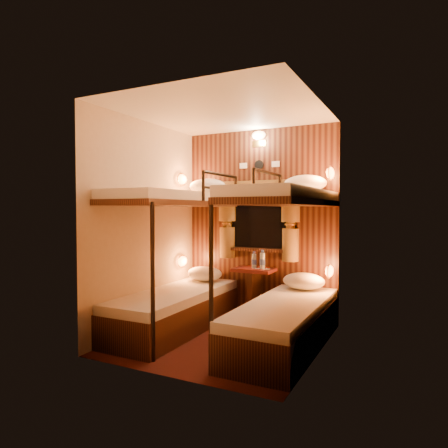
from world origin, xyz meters
The scene contains 22 objects.
floor centered at (0.00, 0.00, 0.00)m, with size 2.10×2.10×0.00m, color #3E1111.
ceiling centered at (0.00, 0.00, 2.40)m, with size 2.10×2.10×0.00m, color silver.
wall_back centered at (0.00, 1.05, 1.20)m, with size 2.40×2.40×0.00m, color #C6B293.
wall_front centered at (0.00, -1.05, 1.20)m, with size 2.40×2.40×0.00m, color #C6B293.
wall_left centered at (-1.00, 0.00, 1.20)m, with size 2.40×2.40×0.00m, color #C6B293.
wall_right centered at (1.00, 0.00, 1.20)m, with size 2.40×2.40×0.00m, color #C6B293.
back_panel centered at (0.00, 1.04, 1.20)m, with size 2.00×0.03×2.40m, color black.
bunk_left centered at (-0.65, 0.07, 0.56)m, with size 0.72×1.90×1.82m.
bunk_right centered at (0.65, 0.07, 0.56)m, with size 0.72×1.90×1.82m.
window centered at (0.00, 1.00, 1.18)m, with size 1.00×0.12×0.79m.
curtains centered at (0.00, 0.97, 1.26)m, with size 1.10×0.22×1.00m.
back_fixtures centered at (0.00, 1.00, 2.25)m, with size 0.54×0.09×0.48m.
reading_lamps centered at (0.00, 0.70, 1.24)m, with size 2.00×0.20×1.25m.
table centered at (0.00, 0.85, 0.41)m, with size 0.50×0.34×0.66m.
bottle_left centered at (0.01, 0.83, 0.74)m, with size 0.06×0.06×0.21m.
bottle_right centered at (0.13, 0.81, 0.75)m, with size 0.07×0.07×0.24m.
sachet_a centered at (0.06, 0.82, 0.65)m, with size 0.07×0.05×0.01m, color silver.
sachet_b centered at (0.17, 0.86, 0.65)m, with size 0.07×0.05×0.00m, color silver.
pillow_lower_left centered at (-0.65, 0.75, 0.55)m, with size 0.47×0.34×0.19m, color silver.
pillow_lower_right centered at (0.65, 0.78, 0.55)m, with size 0.49×0.35×0.19m, color silver.
pillow_upper_left centered at (-0.65, 0.83, 1.69)m, with size 0.50×0.36×0.20m, color silver.
pillow_upper_right centered at (0.65, 0.82, 1.68)m, with size 0.50×0.36×0.20m, color silver.
Camera 1 is at (1.87, -3.74, 1.38)m, focal length 32.00 mm.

